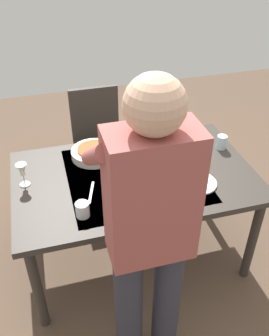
{
  "coord_description": "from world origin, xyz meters",
  "views": [
    {
      "loc": [
        0.5,
        1.8,
        2.13
      ],
      "look_at": [
        0.0,
        0.0,
        0.78
      ],
      "focal_mm": 39.63,
      "sensor_mm": 36.0,
      "label": 1
    }
  ],
  "objects_px": {
    "water_cup_near_left": "(222,142)",
    "water_cup_near_right": "(82,210)",
    "serving_bowl_pasta": "(94,152)",
    "dining_table": "(134,183)",
    "wine_glass_left": "(22,171)",
    "dinner_plate_far": "(156,172)",
    "dinner_plate_near": "(198,183)",
    "water_cup_far_left": "(199,159)",
    "chair_near": "(98,136)",
    "person_server": "(149,233)",
    "wine_bottle": "(129,186)"
  },
  "relations": [
    {
      "from": "water_cup_near_left",
      "to": "water_cup_near_right",
      "type": "height_order",
      "value": "water_cup_near_left"
    },
    {
      "from": "serving_bowl_pasta",
      "to": "water_cup_near_left",
      "type": "bearing_deg",
      "value": 171.26
    },
    {
      "from": "dining_table",
      "to": "wine_glass_left",
      "type": "xyz_separation_m",
      "value": [
        0.67,
        -0.08,
        0.18
      ]
    },
    {
      "from": "serving_bowl_pasta",
      "to": "dining_table",
      "type": "bearing_deg",
      "value": 128.08
    },
    {
      "from": "water_cup_near_left",
      "to": "dinner_plate_far",
      "type": "bearing_deg",
      "value": 16.17
    },
    {
      "from": "wine_glass_left",
      "to": "dinner_plate_near",
      "type": "xyz_separation_m",
      "value": [
        -1.01,
        0.27,
        -0.1
      ]
    },
    {
      "from": "water_cup_far_left",
      "to": "dinner_plate_far",
      "type": "distance_m",
      "value": 0.3
    },
    {
      "from": "water_cup_near_left",
      "to": "serving_bowl_pasta",
      "type": "bearing_deg",
      "value": -8.74
    },
    {
      "from": "dinner_plate_near",
      "to": "wine_glass_left",
      "type": "bearing_deg",
      "value": -14.98
    },
    {
      "from": "chair_near",
      "to": "water_cup_near_left",
      "type": "bearing_deg",
      "value": 136.07
    },
    {
      "from": "person_server",
      "to": "wine_glass_left",
      "type": "bearing_deg",
      "value": -56.67
    },
    {
      "from": "wine_glass_left",
      "to": "water_cup_near_left",
      "type": "relative_size",
      "value": 1.54
    },
    {
      "from": "wine_bottle",
      "to": "wine_glass_left",
      "type": "xyz_separation_m",
      "value": [
        0.57,
        -0.32,
        -0.01
      ]
    },
    {
      "from": "wine_glass_left",
      "to": "water_cup_far_left",
      "type": "bearing_deg",
      "value": 175.3
    },
    {
      "from": "water_cup_far_left",
      "to": "dinner_plate_far",
      "type": "height_order",
      "value": "water_cup_far_left"
    },
    {
      "from": "serving_bowl_pasta",
      "to": "dinner_plate_far",
      "type": "xyz_separation_m",
      "value": [
        -0.34,
        0.29,
        -0.03
      ]
    },
    {
      "from": "dining_table",
      "to": "chair_near",
      "type": "distance_m",
      "value": 0.86
    },
    {
      "from": "chair_near",
      "to": "wine_glass_left",
      "type": "bearing_deg",
      "value": 52.65
    },
    {
      "from": "wine_glass_left",
      "to": "water_cup_near_left",
      "type": "height_order",
      "value": "wine_glass_left"
    },
    {
      "from": "dining_table",
      "to": "serving_bowl_pasta",
      "type": "xyz_separation_m",
      "value": [
        0.21,
        -0.27,
        0.1
      ]
    },
    {
      "from": "dinner_plate_far",
      "to": "wine_glass_left",
      "type": "bearing_deg",
      "value": -6.98
    },
    {
      "from": "dining_table",
      "to": "dinner_plate_far",
      "type": "height_order",
      "value": "dinner_plate_far"
    },
    {
      "from": "person_server",
      "to": "water_cup_near_left",
      "type": "xyz_separation_m",
      "value": [
        -0.8,
        -0.86,
        -0.19
      ]
    },
    {
      "from": "chair_near",
      "to": "water_cup_near_right",
      "type": "relative_size",
      "value": 10.44
    },
    {
      "from": "wine_glass_left",
      "to": "water_cup_near_left",
      "type": "xyz_separation_m",
      "value": [
        -1.33,
        -0.05,
        -0.06
      ]
    },
    {
      "from": "dining_table",
      "to": "wine_bottle",
      "type": "xyz_separation_m",
      "value": [
        0.1,
        0.24,
        0.18
      ]
    },
    {
      "from": "dining_table",
      "to": "dinner_plate_far",
      "type": "xyz_separation_m",
      "value": [
        -0.14,
        0.02,
        0.08
      ]
    },
    {
      "from": "chair_near",
      "to": "serving_bowl_pasta",
      "type": "distance_m",
      "value": 0.64
    },
    {
      "from": "water_cup_near_left",
      "to": "water_cup_far_left",
      "type": "height_order",
      "value": "same"
    },
    {
      "from": "wine_bottle",
      "to": "dinner_plate_far",
      "type": "relative_size",
      "value": 1.29
    },
    {
      "from": "person_server",
      "to": "water_cup_near_right",
      "type": "height_order",
      "value": "person_server"
    },
    {
      "from": "water_cup_near_left",
      "to": "wine_bottle",
      "type": "bearing_deg",
      "value": 26.23
    },
    {
      "from": "chair_near",
      "to": "dinner_plate_far",
      "type": "xyz_separation_m",
      "value": [
        -0.22,
        0.87,
        0.2
      ]
    },
    {
      "from": "wine_bottle",
      "to": "dining_table",
      "type": "bearing_deg",
      "value": -112.01
    },
    {
      "from": "wine_bottle",
      "to": "water_cup_far_left",
      "type": "bearing_deg",
      "value": -156.37
    },
    {
      "from": "water_cup_near_right",
      "to": "dinner_plate_far",
      "type": "bearing_deg",
      "value": -152.38
    },
    {
      "from": "dinner_plate_far",
      "to": "water_cup_near_right",
      "type": "bearing_deg",
      "value": 27.62
    },
    {
      "from": "water_cup_far_left",
      "to": "dinner_plate_near",
      "type": "distance_m",
      "value": 0.2
    },
    {
      "from": "water_cup_near_right",
      "to": "water_cup_far_left",
      "type": "relative_size",
      "value": 0.89
    },
    {
      "from": "wine_glass_left",
      "to": "water_cup_near_right",
      "type": "xyz_separation_m",
      "value": [
        -0.3,
        0.36,
        -0.06
      ]
    },
    {
      "from": "dinner_plate_far",
      "to": "dinner_plate_near",
      "type": "bearing_deg",
      "value": 140.65
    },
    {
      "from": "water_cup_near_left",
      "to": "dinner_plate_far",
      "type": "height_order",
      "value": "water_cup_near_left"
    },
    {
      "from": "dining_table",
      "to": "dinner_plate_far",
      "type": "relative_size",
      "value": 6.55
    },
    {
      "from": "serving_bowl_pasta",
      "to": "chair_near",
      "type": "bearing_deg",
      "value": -102.33
    },
    {
      "from": "person_server",
      "to": "dinner_plate_near",
      "type": "bearing_deg",
      "value": -132.24
    },
    {
      "from": "water_cup_near_right",
      "to": "serving_bowl_pasta",
      "type": "distance_m",
      "value": 0.58
    },
    {
      "from": "chair_near",
      "to": "serving_bowl_pasta",
      "type": "xyz_separation_m",
      "value": [
        0.13,
        0.58,
        0.23
      ]
    },
    {
      "from": "wine_bottle",
      "to": "water_cup_near_right",
      "type": "xyz_separation_m",
      "value": [
        0.27,
        0.04,
        -0.07
      ]
    },
    {
      "from": "dining_table",
      "to": "water_cup_near_right",
      "type": "distance_m",
      "value": 0.48
    },
    {
      "from": "wine_glass_left",
      "to": "dinner_plate_near",
      "type": "distance_m",
      "value": 1.05
    }
  ]
}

